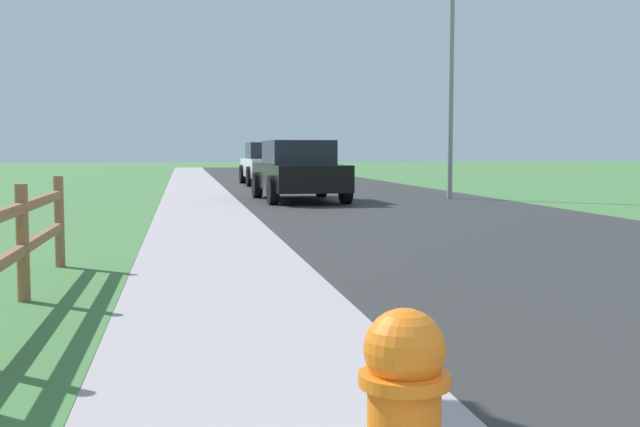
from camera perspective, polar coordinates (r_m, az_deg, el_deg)
name	(u,v)px	position (r m, az deg, el deg)	size (l,w,h in m)	color
ground_plane	(229,192)	(25.19, -6.60, 1.56)	(120.00, 120.00, 0.00)	#477B41
road_asphalt	(326,188)	(27.59, 0.44, 1.86)	(7.00, 66.00, 0.01)	#303030
curb_concrete	(135,189)	(27.20, -13.17, 1.70)	(6.00, 66.00, 0.01)	#AB9EA2
grass_verge	(89,190)	(27.33, -16.31, 1.65)	(5.00, 66.00, 0.00)	#477B41
parked_suv_black	(299,171)	(20.65, -1.55, 3.10)	(2.18, 4.58, 1.57)	black
parked_car_white	(269,164)	(30.22, -3.70, 3.60)	(2.05, 4.62, 1.61)	white
street_lamp	(455,63)	(21.91, 9.72, 10.62)	(1.17, 0.20, 6.10)	gray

